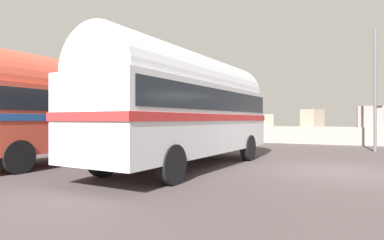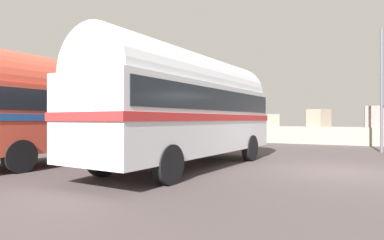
# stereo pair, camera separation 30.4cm
# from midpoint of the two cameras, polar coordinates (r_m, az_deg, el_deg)

# --- Properties ---
(ground) EXTENTS (32.00, 26.00, 0.02)m
(ground) POSITION_cam_midpoint_polar(r_m,az_deg,el_deg) (10.64, 25.16, -8.31)
(ground) COLOR #463C3D
(breakwater) EXTENTS (31.36, 2.19, 2.38)m
(breakwater) POSITION_cam_midpoint_polar(r_m,az_deg,el_deg) (22.35, 26.27, -2.15)
(breakwater) COLOR gray
(breakwater) RESTS_ON ground
(vintage_coach) EXTENTS (3.15, 8.76, 3.70)m
(vintage_coach) POSITION_cam_midpoint_polar(r_m,az_deg,el_deg) (10.44, 0.11, 2.76)
(vintage_coach) COLOR black
(vintage_coach) RESTS_ON ground
(second_coach) EXTENTS (3.13, 8.76, 3.70)m
(second_coach) POSITION_cam_midpoint_polar(r_m,az_deg,el_deg) (12.90, -19.97, 2.24)
(second_coach) COLOR black
(second_coach) RESTS_ON ground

